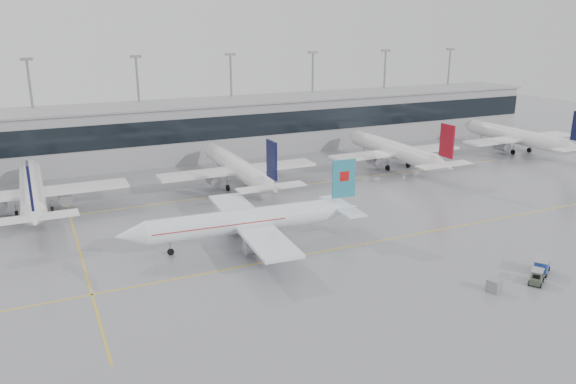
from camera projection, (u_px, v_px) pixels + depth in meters
name	position (u px, v px, depth m)	size (l,w,h in m)	color
ground	(326.00, 251.00, 75.34)	(320.00, 320.00, 0.00)	gray
taxi_line_main	(326.00, 251.00, 75.34)	(120.00, 0.25, 0.01)	gold
taxi_line_north	(246.00, 192.00, 101.38)	(120.00, 0.25, 0.01)	gold
taxi_line_cross	(79.00, 248.00, 76.24)	(0.25, 60.00, 0.01)	gold
terminal	(195.00, 130.00, 127.42)	(180.00, 15.00, 12.00)	#949497
terminal_glass	(205.00, 129.00, 120.44)	(180.00, 0.20, 5.00)	black
terminal_roof	(194.00, 103.00, 125.64)	(182.00, 16.00, 0.40)	gray
light_masts	(187.00, 95.00, 130.51)	(156.40, 1.00, 22.60)	gray
air_canada_jet	(249.00, 221.00, 76.83)	(34.78, 27.39, 10.73)	white
parked_jet_b	(32.00, 191.00, 89.37)	(29.64, 36.96, 11.72)	white
parked_jet_c	(238.00, 168.00, 103.51)	(29.64, 36.96, 11.72)	white
parked_jet_d	(395.00, 151.00, 117.65)	(29.64, 36.96, 11.72)	white
parked_jet_e	(519.00, 137.00, 131.79)	(29.64, 36.96, 11.72)	white
baggage_tug	(536.00, 279.00, 65.66)	(3.36, 2.56, 1.71)	#3E4738
baggage_cart	(542.00, 264.00, 68.45)	(3.43, 3.03, 1.87)	gray
gse_unit	(494.00, 285.00, 63.78)	(1.48, 1.37, 1.48)	gray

